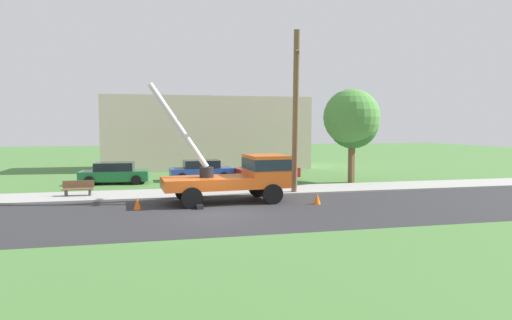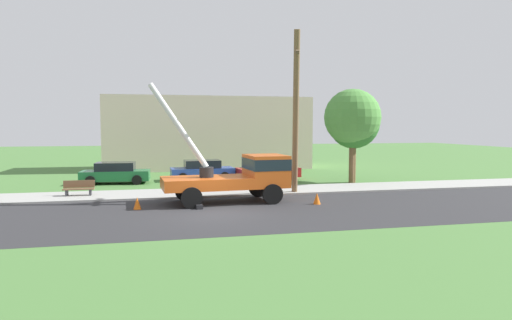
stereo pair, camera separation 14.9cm
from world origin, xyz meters
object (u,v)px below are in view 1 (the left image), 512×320
at_px(parked_sedan_blue, 201,170).
at_px(park_bench, 78,189).
at_px(traffic_cone_behind, 137,203).
at_px(traffic_cone_ahead, 317,198).
at_px(parked_sedan_green, 115,173).
at_px(roadside_tree_far, 353,123).
at_px(utility_truck, 241,174).
at_px(leaning_utility_pole, 296,113).
at_px(parked_sedan_red, 267,170).
at_px(roadside_tree_near, 351,118).

bearing_deg(parked_sedan_blue, park_bench, -139.56).
bearing_deg(parked_sedan_blue, traffic_cone_behind, -111.10).
distance_m(traffic_cone_ahead, parked_sedan_green, 14.65).
relative_size(parked_sedan_blue, park_bench, 2.79).
bearing_deg(parked_sedan_blue, roadside_tree_far, -19.95).
bearing_deg(utility_truck, roadside_tree_far, 33.70).
bearing_deg(leaning_utility_pole, parked_sedan_green, 142.16).
relative_size(traffic_cone_ahead, parked_sedan_green, 0.12).
height_order(utility_truck, roadside_tree_far, utility_truck).
bearing_deg(parked_sedan_red, utility_truck, -112.59).
relative_size(leaning_utility_pole, roadside_tree_near, 1.40).
xyz_separation_m(utility_truck, traffic_cone_behind, (-5.08, -1.06, -1.13)).
xyz_separation_m(utility_truck, traffic_cone_ahead, (3.47, -1.58, -1.13)).
relative_size(traffic_cone_behind, park_bench, 0.35).
bearing_deg(parked_sedan_blue, roadside_tree_near, -21.30).
distance_m(traffic_cone_ahead, parked_sedan_blue, 11.93).
bearing_deg(parked_sedan_green, utility_truck, -52.12).
distance_m(traffic_cone_ahead, parked_sedan_red, 10.06).
xyz_separation_m(park_bench, roadside_tree_far, (17.13, 2.62, 3.55)).
bearing_deg(roadside_tree_far, parked_sedan_blue, 160.05).
height_order(traffic_cone_behind, parked_sedan_red, parked_sedan_red).
bearing_deg(utility_truck, park_bench, 158.48).
relative_size(parked_sedan_blue, roadside_tree_far, 0.78).
xyz_separation_m(traffic_cone_behind, parked_sedan_green, (-1.77, 9.87, 0.43)).
height_order(traffic_cone_ahead, park_bench, park_bench).
relative_size(parked_sedan_blue, parked_sedan_red, 0.98).
bearing_deg(parked_sedan_blue, leaning_utility_pole, -63.58).
relative_size(leaning_utility_pole, traffic_cone_behind, 15.75).
bearing_deg(park_bench, parked_sedan_blue, 40.44).
xyz_separation_m(traffic_cone_ahead, roadside_tree_near, (5.16, 7.28, 4.11)).
distance_m(leaning_utility_pole, parked_sedan_green, 13.27).
distance_m(utility_truck, parked_sedan_red, 9.20).
xyz_separation_m(parked_sedan_green, parked_sedan_red, (10.37, -0.34, 0.00)).
bearing_deg(parked_sedan_blue, utility_truck, -83.87).
distance_m(leaning_utility_pole, parked_sedan_blue, 10.19).
xyz_separation_m(leaning_utility_pole, traffic_cone_behind, (-8.27, -2.08, -4.25)).
relative_size(parked_sedan_green, parked_sedan_blue, 1.01).
height_order(utility_truck, traffic_cone_ahead, utility_truck).
height_order(leaning_utility_pole, traffic_cone_ahead, leaning_utility_pole).
xyz_separation_m(utility_truck, roadside_tree_far, (8.84, 5.89, 2.60)).
distance_m(utility_truck, traffic_cone_behind, 5.31).
bearing_deg(parked_sedan_red, traffic_cone_behind, -132.07).
height_order(parked_sedan_green, park_bench, parked_sedan_green).
distance_m(traffic_cone_behind, parked_sedan_green, 10.04).
bearing_deg(park_bench, roadside_tree_near, 8.19).
height_order(traffic_cone_ahead, parked_sedan_red, parked_sedan_red).
relative_size(parked_sedan_red, roadside_tree_far, 0.79).
relative_size(traffic_cone_ahead, parked_sedan_blue, 0.13).
distance_m(traffic_cone_behind, park_bench, 5.40).
height_order(parked_sedan_blue, roadside_tree_far, roadside_tree_far).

